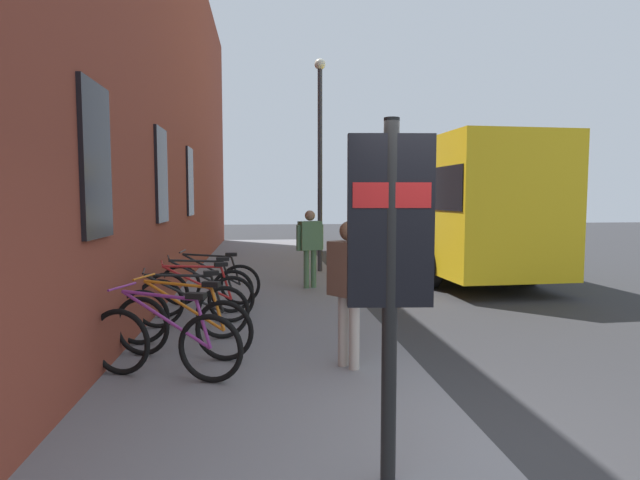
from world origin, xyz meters
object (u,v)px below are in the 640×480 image
Objects in this scene: pedestrian_by_facade at (349,279)px; street_lamp at (320,147)px; transit_info_sign at (390,245)px; bicycle_under_window at (197,299)px; bicycle_far_end at (200,291)px; bicycle_leaning_wall at (183,326)px; bicycle_end_of_row at (211,283)px; bicycle_beside_lamp at (184,312)px; city_bus at (428,201)px; bicycle_mid_rack at (165,342)px; pedestrian_crossing_street at (310,241)px.

pedestrian_by_facade is 0.30× the size of street_lamp.
street_lamp is at bearing -3.74° from transit_info_sign.
bicycle_under_window is 0.73× the size of transit_info_sign.
street_lamp is (4.82, -2.49, 2.79)m from bicycle_far_end.
bicycle_leaning_wall and bicycle_end_of_row have the same top height.
transit_info_sign reaches higher than bicycle_under_window.
bicycle_leaning_wall is 0.98× the size of bicycle_under_window.
street_lamp reaches higher than bicycle_beside_lamp.
bicycle_far_end is (0.69, 0.03, 0.00)m from bicycle_under_window.
pedestrian_by_facade reaches higher than bicycle_far_end.
city_bus is at bearing -40.03° from bicycle_under_window.
bicycle_mid_rack and bicycle_under_window have the same top height.
bicycle_beside_lamp is (1.43, 0.02, 0.00)m from bicycle_mid_rack.
city_bus is at bearing -43.17° from bicycle_far_end.
bicycle_mid_rack is 0.31× the size of street_lamp.
pedestrian_by_facade is 7.99m from street_lamp.
street_lamp is at bearing -18.74° from bicycle_leaning_wall.
bicycle_mid_rack is 3.01m from bicycle_far_end.
transit_info_sign reaches higher than pedestrian_crossing_street.
street_lamp is (10.06, -0.66, 1.58)m from transit_info_sign.
street_lamp reaches higher than bicycle_end_of_row.
pedestrian_crossing_street is at bearing -27.43° from bicycle_beside_lamp.
bicycle_end_of_row is 6.38m from transit_info_sign.
pedestrian_crossing_street is (2.34, -2.00, 0.61)m from bicycle_far_end.
pedestrian_crossing_street is 5.19m from pedestrian_by_facade.
bicycle_leaning_wall is 3.63m from transit_info_sign.
bicycle_far_end is at bearing 139.50° from pedestrian_crossing_street.
city_bus is (7.74, -5.82, 1.41)m from bicycle_beside_lamp.
bicycle_under_window is 0.69m from bicycle_far_end.
bicycle_far_end is at bearing -1.23° from bicycle_beside_lamp.
bicycle_end_of_row is at bearing -6.73° from bicycle_far_end.
bicycle_under_window is at bearing 21.56° from transit_info_sign.
bicycle_leaning_wall is at bearing 157.43° from pedestrian_crossing_street.
bicycle_beside_lamp is at bearing 178.77° from bicycle_far_end.
pedestrian_crossing_street is 1.00× the size of pedestrian_by_facade.
bicycle_mid_rack is 1.43m from bicycle_beside_lamp.
bicycle_mid_rack is 2.32m from bicycle_under_window.
pedestrian_by_facade is at bearing 157.02° from city_bus.
street_lamp is (-1.35, 3.30, 1.38)m from city_bus.
bicycle_beside_lamp is 0.73× the size of transit_info_sign.
bicycle_beside_lamp is (0.73, 0.10, 0.00)m from bicycle_leaning_wall.
bicycle_leaning_wall is 0.97× the size of bicycle_beside_lamp.
pedestrian_crossing_street is (3.03, -1.97, 0.61)m from bicycle_under_window.
bicycle_mid_rack is 0.70m from bicycle_leaning_wall.
transit_info_sign is 2.47m from pedestrian_by_facade.
pedestrian_crossing_street is at bearing -50.62° from bicycle_end_of_row.
city_bus reaches higher than bicycle_under_window.
street_lamp is at bearing -11.08° from pedestrian_crossing_street.
pedestrian_crossing_street is (1.57, -1.91, 0.61)m from bicycle_end_of_row.
transit_info_sign reaches higher than bicycle_leaning_wall.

